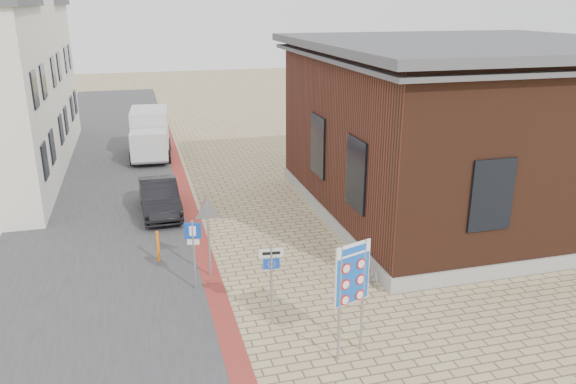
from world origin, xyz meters
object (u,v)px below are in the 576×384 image
essen_sign (271,272)px  bollard (158,247)px  box_truck (150,133)px  border_sign (352,276)px  sedan (160,197)px  parking_sign (193,244)px

essen_sign → bollard: (-2.70, 4.70, -1.00)m
box_truck → border_sign: border_sign is taller
box_truck → essen_sign: box_truck is taller
sedan → box_truck: 9.16m
box_truck → bollard: 13.76m
essen_sign → parking_sign: essen_sign is taller
sedan → essen_sign: (2.40, -9.29, 0.86)m
sedan → bollard: bearing=-95.8°
sedan → essen_sign: bearing=-77.6°
bollard → parking_sign: bearing=-66.7°
essen_sign → bollard: essen_sign is taller
sedan → bollard: sedan is taller
border_sign → essen_sign: border_sign is taller
border_sign → parking_sign: (-3.24, 4.26, -0.65)m
sedan → box_truck: size_ratio=0.83×
parking_sign → bollard: parking_sign is taller
parking_sign → bollard: 2.61m
sedan → border_sign: bearing=-72.7°
parking_sign → bollard: (-0.96, 2.24, -0.94)m
box_truck → essen_sign: size_ratio=2.13×
sedan → bollard: size_ratio=3.87×
sedan → parking_sign: bearing=-86.5°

